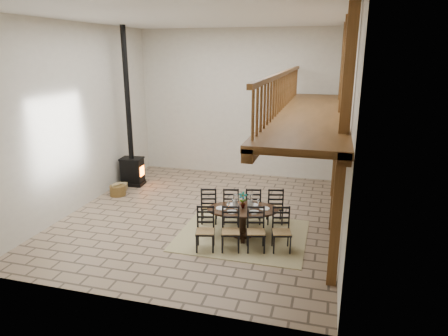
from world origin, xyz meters
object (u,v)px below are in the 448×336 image
(dining_table, at_px, (242,222))
(log_basket, at_px, (118,190))
(wood_stove, at_px, (131,152))
(log_stack, at_px, (122,187))

(dining_table, distance_m, log_basket, 4.62)
(dining_table, height_order, log_basket, dining_table)
(dining_table, height_order, wood_stove, wood_stove)
(log_basket, relative_size, log_stack, 1.11)
(wood_stove, xyz_separation_m, log_basket, (0.03, -1.04, -0.94))
(dining_table, relative_size, log_basket, 5.20)
(log_basket, bearing_deg, wood_stove, 91.61)
(log_basket, bearing_deg, dining_table, -21.73)
(log_basket, bearing_deg, log_stack, 104.72)
(wood_stove, relative_size, log_stack, 11.67)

